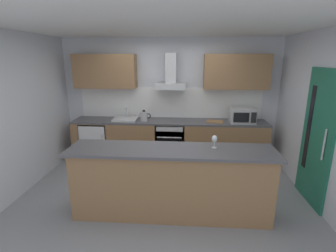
% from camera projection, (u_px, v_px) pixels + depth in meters
% --- Properties ---
extents(ground, '(5.63, 4.41, 0.02)m').
position_uv_depth(ground, '(163.00, 193.00, 4.21)').
color(ground, gray).
extents(ceiling, '(5.63, 4.41, 0.02)m').
position_uv_depth(ceiling, '(162.00, 26.00, 3.53)').
color(ceiling, white).
extents(wall_back, '(5.63, 0.12, 2.60)m').
position_uv_depth(wall_back, '(170.00, 99.00, 5.57)').
color(wall_back, silver).
rests_on(wall_back, ground).
extents(wall_left, '(0.12, 4.41, 2.60)m').
position_uv_depth(wall_left, '(16.00, 115.00, 4.03)').
color(wall_left, silver).
rests_on(wall_left, ground).
extents(wall_right, '(0.12, 4.41, 2.60)m').
position_uv_depth(wall_right, '(323.00, 120.00, 3.70)').
color(wall_right, silver).
rests_on(wall_right, ground).
extents(backsplash_tile, '(3.94, 0.02, 0.66)m').
position_uv_depth(backsplash_tile, '(170.00, 103.00, 5.52)').
color(backsplash_tile, white).
extents(counter_back, '(4.08, 0.60, 0.90)m').
position_uv_depth(counter_back, '(169.00, 141.00, 5.43)').
color(counter_back, olive).
rests_on(counter_back, ground).
extents(counter_island, '(2.81, 0.64, 1.00)m').
position_uv_depth(counter_island, '(171.00, 182.00, 3.51)').
color(counter_island, olive).
rests_on(counter_island, ground).
extents(upper_cabinets, '(4.02, 0.32, 0.70)m').
position_uv_depth(upper_cabinets, '(170.00, 72.00, 5.19)').
color(upper_cabinets, olive).
extents(side_door, '(0.08, 0.85, 2.05)m').
position_uv_depth(side_door, '(317.00, 138.00, 3.73)').
color(side_door, '#1E664C').
rests_on(side_door, ground).
extents(oven, '(0.60, 0.62, 0.80)m').
position_uv_depth(oven, '(170.00, 141.00, 5.40)').
color(oven, slate).
rests_on(oven, ground).
extents(refrigerator, '(0.58, 0.60, 0.85)m').
position_uv_depth(refrigerator, '(97.00, 141.00, 5.51)').
color(refrigerator, white).
rests_on(refrigerator, ground).
extents(microwave, '(0.50, 0.38, 0.30)m').
position_uv_depth(microwave, '(242.00, 115.00, 5.11)').
color(microwave, '#B7BABC').
rests_on(microwave, counter_back).
extents(sink, '(0.50, 0.40, 0.26)m').
position_uv_depth(sink, '(125.00, 119.00, 5.35)').
color(sink, silver).
rests_on(sink, counter_back).
extents(kettle, '(0.29, 0.15, 0.24)m').
position_uv_depth(kettle, '(144.00, 116.00, 5.26)').
color(kettle, '#B7BABC').
rests_on(kettle, counter_back).
extents(range_hood, '(0.62, 0.45, 0.72)m').
position_uv_depth(range_hood, '(171.00, 78.00, 5.17)').
color(range_hood, '#B7BABC').
extents(wine_glass, '(0.08, 0.08, 0.18)m').
position_uv_depth(wine_glass, '(215.00, 139.00, 3.39)').
color(wine_glass, silver).
rests_on(wine_glass, counter_island).
extents(chopping_board, '(0.38, 0.28, 0.02)m').
position_uv_depth(chopping_board, '(215.00, 122.00, 5.19)').
color(chopping_board, '#9E7247').
rests_on(chopping_board, counter_back).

